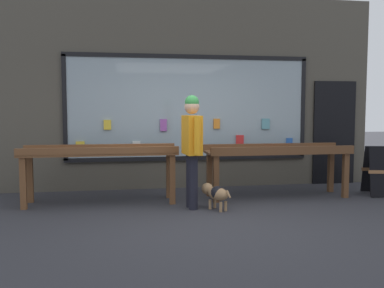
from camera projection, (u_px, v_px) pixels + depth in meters
name	position (u px, v px, depth m)	size (l,w,h in m)	color
ground_plane	(206.00, 217.00, 6.10)	(40.00, 40.00, 0.00)	#2D2D33
shopfront_facade	(184.00, 94.00, 8.30)	(7.73, 0.29, 3.73)	#4C473D
display_table_left	(100.00, 157.00, 6.94)	(2.50, 0.68, 0.94)	brown
display_table_right	(277.00, 155.00, 7.45)	(2.50, 0.71, 0.91)	brown
person_browsing	(192.00, 142.00, 6.57)	(0.26, 0.68, 1.75)	black
small_dog	(216.00, 193.00, 6.54)	(0.40, 0.55, 0.38)	#99724C
sandwich_board_sign	(382.00, 171.00, 7.65)	(0.68, 0.71, 0.86)	black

